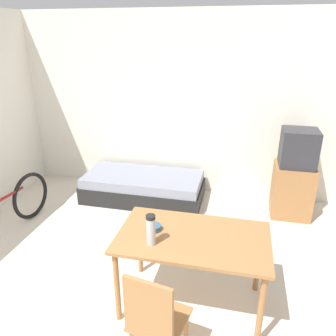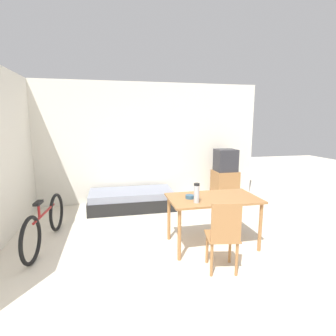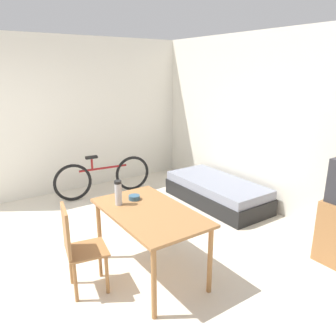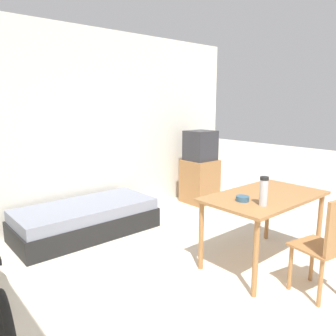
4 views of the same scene
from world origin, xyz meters
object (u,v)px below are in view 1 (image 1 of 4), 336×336
(tv, at_px, (294,177))
(thermos_flask, at_px, (151,229))
(daybed, at_px, (143,187))
(wooden_chair, at_px, (154,320))
(dining_table, at_px, (193,244))
(bicycle, at_px, (0,214))
(mate_bowl, at_px, (154,228))

(tv, height_order, thermos_flask, tv)
(daybed, bearing_deg, wooden_chair, -71.29)
(daybed, bearing_deg, dining_table, -61.45)
(wooden_chair, xyz_separation_m, bicycle, (-2.30, 1.28, -0.18))
(tv, bearing_deg, bicycle, -158.16)
(daybed, relative_size, mate_bowl, 14.18)
(mate_bowl, bearing_deg, bicycle, 165.88)
(tv, relative_size, dining_table, 0.94)
(wooden_chair, bearing_deg, bicycle, 150.98)
(tv, distance_m, mate_bowl, 2.42)
(tv, relative_size, thermos_flask, 4.51)
(dining_table, relative_size, mate_bowl, 10.38)
(wooden_chair, relative_size, mate_bowl, 7.29)
(tv, distance_m, bicycle, 3.81)
(thermos_flask, bearing_deg, tv, 56.89)
(dining_table, height_order, thermos_flask, thermos_flask)
(mate_bowl, bearing_deg, thermos_flask, -81.41)
(dining_table, bearing_deg, wooden_chair, -101.64)
(dining_table, distance_m, bicycle, 2.53)
(tv, relative_size, mate_bowl, 9.71)
(daybed, xyz_separation_m, wooden_chair, (0.90, -2.67, 0.31))
(daybed, height_order, tv, tv)
(thermos_flask, bearing_deg, dining_table, 30.59)
(wooden_chair, bearing_deg, tv, 65.42)
(tv, bearing_deg, dining_table, -118.86)
(dining_table, xyz_separation_m, wooden_chair, (-0.15, -0.73, -0.15))
(dining_table, bearing_deg, daybed, 118.55)
(daybed, distance_m, bicycle, 1.98)
(bicycle, distance_m, mate_bowl, 2.21)
(thermos_flask, bearing_deg, wooden_chair, -72.45)
(mate_bowl, bearing_deg, wooden_chair, -74.86)
(thermos_flask, xyz_separation_m, mate_bowl, (-0.03, 0.21, -0.12))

